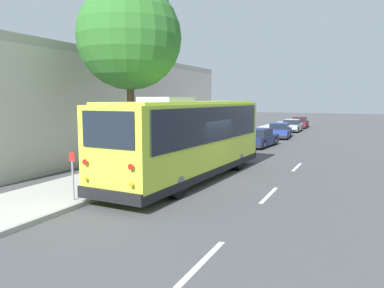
{
  "coord_description": "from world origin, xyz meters",
  "views": [
    {
      "loc": [
        -14.17,
        -6.0,
        3.37
      ],
      "look_at": [
        1.39,
        1.14,
        1.3
      ],
      "focal_mm": 35.0,
      "sensor_mm": 36.0,
      "label": 1
    }
  ],
  "objects": [
    {
      "name": "street_tree",
      "position": [
        -0.17,
        3.33,
        6.3
      ],
      "size": [
        4.5,
        4.5,
        8.78
      ],
      "color": "brown",
      "rests_on": "sidewalk_slab"
    },
    {
      "name": "parked_sedan_silver",
      "position": [
        25.37,
        0.72,
        0.59
      ],
      "size": [
        4.22,
        1.79,
        1.28
      ],
      "rotation": [
        0.0,
        0.0,
        0.01
      ],
      "color": "#A8AAAF",
      "rests_on": "ground"
    },
    {
      "name": "building_backdrop",
      "position": [
        5.31,
        10.66,
        2.8
      ],
      "size": [
        24.76,
        7.94,
        5.99
      ],
      "color": "beige",
      "rests_on": "ground"
    },
    {
      "name": "sign_post_near",
      "position": [
        -5.14,
        2.32,
        0.94
      ],
      "size": [
        0.06,
        0.22,
        1.54
      ],
      "color": "gray",
      "rests_on": "sidewalk_slab"
    },
    {
      "name": "lane_stripe_behind",
      "position": [
        -7.34,
        -3.1,
        0.0
      ],
      "size": [
        2.4,
        0.14,
        0.01
      ],
      "primitive_type": "cube",
      "color": "silver",
      "rests_on": "ground"
    },
    {
      "name": "parked_sedan_navy",
      "position": [
        11.78,
        0.7,
        0.6
      ],
      "size": [
        4.26,
        2.06,
        1.29
      ],
      "rotation": [
        0.0,
        0.0,
        -0.08
      ],
      "color": "#19234C",
      "rests_on": "ground"
    },
    {
      "name": "sidewalk_slab",
      "position": [
        0.0,
        3.58,
        0.07
      ],
      "size": [
        80.0,
        3.13,
        0.15
      ],
      "primitive_type": "cube",
      "color": "#B2AFA8",
      "rests_on": "ground"
    },
    {
      "name": "parked_sedan_blue",
      "position": [
        18.52,
        0.61,
        0.61
      ],
      "size": [
        4.39,
        2.06,
        1.31
      ],
      "rotation": [
        0.0,
        0.0,
        0.09
      ],
      "color": "navy",
      "rests_on": "ground"
    },
    {
      "name": "curb_strip",
      "position": [
        0.0,
        1.95,
        0.07
      ],
      "size": [
        80.0,
        0.14,
        0.15
      ],
      "primitive_type": "cube",
      "color": "#9D9A94",
      "rests_on": "ground"
    },
    {
      "name": "sign_post_far",
      "position": [
        -3.44,
        2.32,
        0.72
      ],
      "size": [
        0.06,
        0.06,
        1.15
      ],
      "color": "gray",
      "rests_on": "sidewalk_slab"
    },
    {
      "name": "fire_hydrant",
      "position": [
        7.22,
        2.29,
        0.55
      ],
      "size": [
        0.22,
        0.22,
        0.81
      ],
      "color": "gold",
      "rests_on": "sidewalk_slab"
    },
    {
      "name": "lane_stripe_mid",
      "position": [
        -1.34,
        -3.1,
        0.0
      ],
      "size": [
        2.4,
        0.14,
        0.01
      ],
      "primitive_type": "cube",
      "color": "silver",
      "rests_on": "ground"
    },
    {
      "name": "parked_sedan_maroon",
      "position": [
        31.17,
        0.85,
        0.59
      ],
      "size": [
        4.6,
        1.99,
        1.28
      ],
      "rotation": [
        0.0,
        0.0,
        0.05
      ],
      "color": "maroon",
      "rests_on": "ground"
    },
    {
      "name": "shuttle_bus",
      "position": [
        -0.17,
        0.54,
        1.85
      ],
      "size": [
        10.48,
        3.01,
        3.43
      ],
      "rotation": [
        0.0,
        0.0,
        -0.05
      ],
      "color": "#BCDB38",
      "rests_on": "ground"
    },
    {
      "name": "ground_plane",
      "position": [
        0.0,
        0.0,
        0.0
      ],
      "size": [
        160.0,
        160.0,
        0.0
      ],
      "primitive_type": "plane",
      "color": "#474749"
    },
    {
      "name": "lane_stripe_ahead",
      "position": [
        4.66,
        -3.1,
        0.0
      ],
      "size": [
        2.4,
        0.14,
        0.01
      ],
      "primitive_type": "cube",
      "color": "silver",
      "rests_on": "ground"
    }
  ]
}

